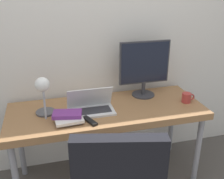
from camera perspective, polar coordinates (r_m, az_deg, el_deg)
name	(u,v)px	position (r m, az deg, el deg)	size (l,w,h in m)	color
wall_back	(96,34)	(2.40, -3.42, 12.02)	(8.00, 0.05, 2.60)	silver
desk	(107,115)	(2.26, -1.10, -5.55)	(1.66, 0.63, 0.74)	#996B42
laptop	(91,107)	(2.16, -4.62, -3.78)	(0.37, 0.21, 0.20)	silver
monitor	(144,66)	(2.40, 7.07, 5.03)	(0.47, 0.21, 0.51)	#333338
desk_lamp	(43,92)	(2.03, -14.74, -0.54)	(0.16, 0.27, 0.36)	#4C4C51
book_stack	(68,117)	(2.05, -9.57, -5.92)	(0.24, 0.21, 0.07)	#334C8C
tv_remote	(90,121)	(2.03, -4.84, -6.81)	(0.10, 0.16, 0.02)	black
mug	(187,98)	(2.41, 15.95, -1.72)	(0.12, 0.08, 0.09)	#B23833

